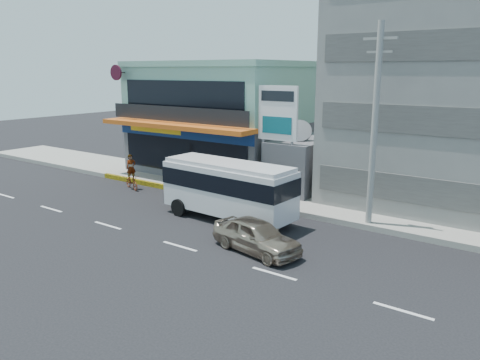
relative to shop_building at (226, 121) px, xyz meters
name	(u,v)px	position (x,y,z in m)	size (l,w,h in m)	color
ground	(180,246)	(8.00, -13.95, -4.00)	(120.00, 120.00, 0.00)	black
sidewalk	(364,212)	(13.00, -4.45, -3.85)	(70.00, 5.00, 0.30)	gray
shop_building	(226,121)	(0.00, 0.00, 0.00)	(12.40, 11.70, 8.00)	#4B4A50
gap_structure	(306,166)	(8.00, -1.95, -2.25)	(3.00, 6.00, 3.50)	#4B4A50
satellite_dish	(299,139)	(8.00, -2.95, -0.42)	(1.50, 1.50, 0.15)	slate
billboard	(278,120)	(7.50, -4.75, 0.93)	(2.60, 0.18, 6.90)	gray
utility_pole_near	(375,126)	(14.00, -6.55, 1.15)	(1.60, 0.30, 10.00)	#999993
minibus	(228,186)	(7.43, -9.56, -2.14)	(7.55, 2.90, 3.12)	silver
sedan	(256,236)	(11.16, -12.45, -3.26)	(1.75, 4.35, 1.48)	tan
motorcycle_rider	(132,178)	(-1.78, -8.05, -3.22)	(1.93, 1.22, 2.34)	#581E0C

